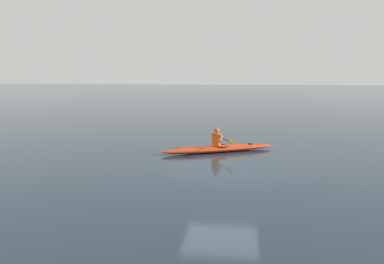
{
  "coord_description": "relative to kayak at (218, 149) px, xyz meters",
  "views": [
    {
      "loc": [
        -0.64,
        12.64,
        3.25
      ],
      "look_at": [
        0.79,
        1.6,
        1.5
      ],
      "focal_mm": 36.43,
      "sensor_mm": 36.0,
      "label": 1
    }
  ],
  "objects": [
    {
      "name": "kayak",
      "position": [
        0.0,
        0.0,
        0.0
      ],
      "size": [
        4.59,
        2.62,
        0.26
      ],
      "color": "red",
      "rests_on": "ground"
    },
    {
      "name": "kayaker",
      "position": [
        0.06,
        0.03,
        0.44
      ],
      "size": [
        1.03,
        2.13,
        0.74
      ],
      "color": "#E04C14",
      "rests_on": "kayak"
    },
    {
      "name": "ground_plane",
      "position": [
        -0.29,
        2.81,
        -0.13
      ],
      "size": [
        160.0,
        160.0,
        0.0
      ],
      "primitive_type": "plane",
      "color": "#1E2D3D"
    }
  ]
}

